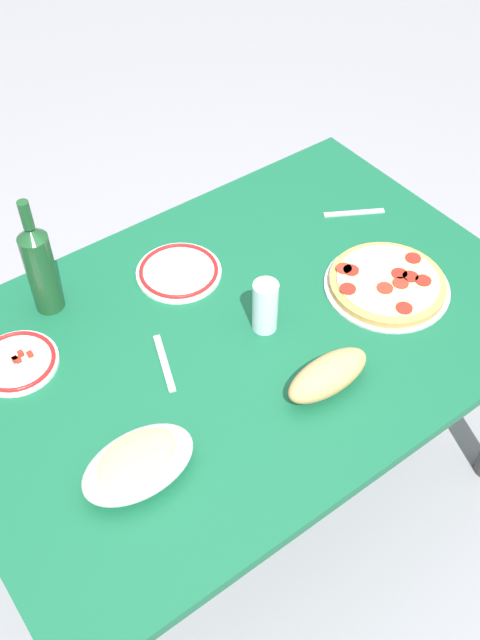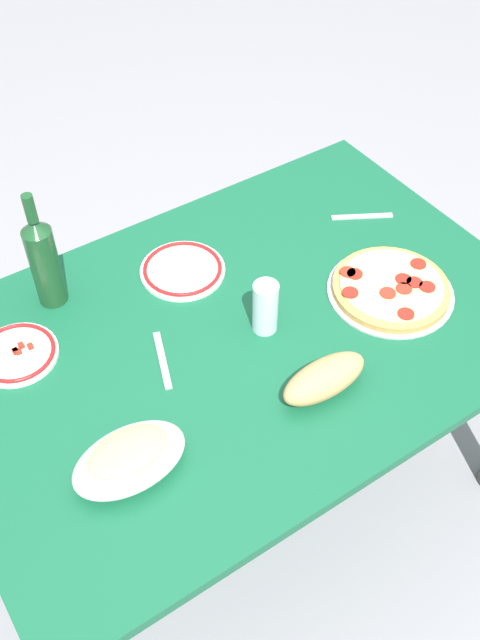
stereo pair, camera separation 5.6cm
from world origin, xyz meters
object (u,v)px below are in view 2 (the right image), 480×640
Objects in this scene: water_glass at (265,307)px; bread_loaf at (324,378)px; baked_pasta_dish at (129,458)px; side_plate_far at (183,269)px; dining_table at (240,357)px; side_plate_near at (17,354)px; wine_bottle at (44,260)px; pepperoni_pizza at (391,289)px.

bread_loaf is (0.00, -0.22, -0.03)m from water_glass.
water_glass is (0.44, 0.17, 0.03)m from baked_pasta_dish.
water_glass is at bearing -76.65° from side_plate_far.
side_plate_near is at bearing 155.72° from dining_table.
wine_bottle is 1.50× the size of bread_loaf.
water_glass is at bearing -44.12° from wine_bottle.
pepperoni_pizza is 1.65× the size of side_plate_near.
baked_pasta_dish is 0.58m from side_plate_far.
bread_loaf reaches higher than pepperoni_pizza.
wine_bottle reaches higher than water_glass.
side_plate_far is at bearing -16.69° from wine_bottle.
wine_bottle reaches higher than side_plate_near.
bread_loaf is at bearing -41.64° from side_plate_near.
water_glass reaches higher than dining_table.
dining_table is at bearing -24.28° from side_plate_near.
side_plate_near is (-0.15, -0.12, -0.12)m from wine_bottle.
bread_loaf is (0.06, -0.49, 0.03)m from side_plate_far.
wine_bottle is at bearing 163.31° from side_plate_far.
wine_bottle is at bearing 82.83° from baked_pasta_dish.
wine_bottle is at bearing 122.67° from bread_loaf.
baked_pasta_dish is 1.26× the size of side_plate_near.
bread_loaf is (0.52, -0.46, 0.03)m from side_plate_near.
side_plate_far is 1.03× the size of bread_loaf.
bread_loaf is at bearing -89.93° from water_glass.
baked_pasta_dish is (-0.39, -0.19, 0.15)m from dining_table.
baked_pasta_dish is at bearing -173.50° from pepperoni_pizza.
wine_bottle reaches higher than side_plate_far.
dining_table is 10.25× the size of water_glass.
water_glass reaches higher than side_plate_near.
wine_bottle is 0.70m from bread_loaf.
dining_table is 0.53m from side_plate_near.
pepperoni_pizza reaches higher than dining_table.
dining_table is at bearing 150.20° from water_glass.
bread_loaf is at bearing -156.03° from pepperoni_pizza.
pepperoni_pizza is at bearing -32.25° from wine_bottle.
dining_table is 4.51× the size of pepperoni_pizza.
water_glass is 0.64× the size of side_plate_far.
side_plate_far is at bearing 138.14° from pepperoni_pizza.
dining_table is 0.29m from bread_loaf.
pepperoni_pizza is 0.91m from side_plate_near.
pepperoni_pizza is 0.34m from water_glass.
wine_bottle is (0.07, 0.53, 0.09)m from baked_pasta_dish.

